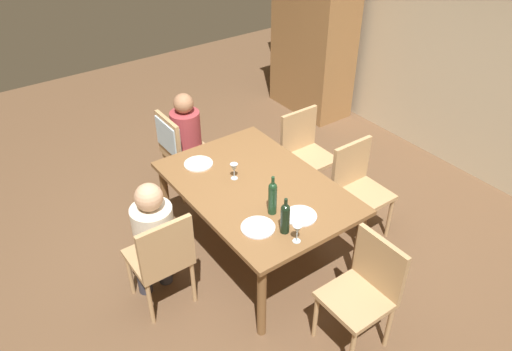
{
  "coord_description": "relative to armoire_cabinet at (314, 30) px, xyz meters",
  "views": [
    {
      "loc": [
        2.72,
        -1.96,
        3.2
      ],
      "look_at": [
        0.0,
        0.0,
        0.85
      ],
      "focal_mm": 34.41,
      "sensor_mm": 36.0,
      "label": 1
    }
  ],
  "objects": [
    {
      "name": "chair_near",
      "position": [
        2.03,
        -3.28,
        -0.56
      ],
      "size": [
        0.44,
        0.44,
        0.92
      ],
      "rotation": [
        0.0,
        0.0,
        1.57
      ],
      "color": "tan",
      "rests_on": "ground_plane"
    },
    {
      "name": "chair_right_end",
      "position": [
        3.16,
        -2.24,
        -0.56
      ],
      "size": [
        0.44,
        0.44,
        0.92
      ],
      "rotation": [
        0.0,
        0.0,
        3.14
      ],
      "color": "tan",
      "rests_on": "ground_plane"
    },
    {
      "name": "dinner_plate_guest_right",
      "position": [
        2.48,
        -2.28,
        -0.34
      ],
      "size": [
        0.26,
        0.26,
        0.01
      ],
      "primitive_type": "cylinder",
      "color": "white",
      "rests_on": "dining_table"
    },
    {
      "name": "dinner_plate_guest_left",
      "position": [
        2.4,
        -2.63,
        -0.34
      ],
      "size": [
        0.26,
        0.26,
        0.01
      ],
      "primitive_type": "cylinder",
      "color": "white",
      "rests_on": "dining_table"
    },
    {
      "name": "chair_far_left",
      "position": [
        1.48,
        -1.37,
        -0.56
      ],
      "size": [
        0.44,
        0.44,
        0.92
      ],
      "rotation": [
        0.0,
        0.0,
        -1.57
      ],
      "color": "tan",
      "rests_on": "ground_plane"
    },
    {
      "name": "wine_bottle_dark_red",
      "position": [
        2.54,
        -2.49,
        -0.21
      ],
      "size": [
        0.07,
        0.07,
        0.31
      ],
      "color": "black",
      "rests_on": "dining_table"
    },
    {
      "name": "dining_table",
      "position": [
        1.94,
        -2.32,
        -0.42
      ],
      "size": [
        1.68,
        1.15,
        0.75
      ],
      "color": "brown",
      "rests_on": "ground_plane"
    },
    {
      "name": "person_woman_host",
      "position": [
        1.91,
        -3.28,
        -0.43
      ],
      "size": [
        0.36,
        0.32,
        1.15
      ],
      "rotation": [
        0.0,
        0.0,
        1.57
      ],
      "color": "#33333D",
      "rests_on": "ground_plane"
    },
    {
      "name": "dinner_plate_host",
      "position": [
        1.38,
        -2.56,
        -0.34
      ],
      "size": [
        0.26,
        0.26,
        0.01
      ],
      "primitive_type": "cylinder",
      "color": "silver",
      "rests_on": "dining_table"
    },
    {
      "name": "chair_far_right",
      "position": [
        2.23,
        -1.37,
        -0.56
      ],
      "size": [
        0.44,
        0.44,
        0.92
      ],
      "rotation": [
        0.0,
        0.0,
        -1.57
      ],
      "color": "tan",
      "rests_on": "ground_plane"
    },
    {
      "name": "rear_room_partition",
      "position": [
        1.94,
        0.45,
        0.25
      ],
      "size": [
        6.4,
        0.12,
        2.7
      ],
      "primitive_type": "cube",
      "color": "beige",
      "rests_on": "ground_plane"
    },
    {
      "name": "armoire_cabinet",
      "position": [
        0.0,
        0.0,
        0.0
      ],
      "size": [
        1.18,
        0.62,
        2.18
      ],
      "color": "olive",
      "rests_on": "ground_plane"
    },
    {
      "name": "wine_glass_centre",
      "position": [
        2.68,
        -2.49,
        -0.24
      ],
      "size": [
        0.07,
        0.07,
        0.15
      ],
      "color": "silver",
      "rests_on": "dining_table"
    },
    {
      "name": "chair_left_end",
      "position": [
        0.72,
        -2.45,
        -0.5
      ],
      "size": [
        0.44,
        0.46,
        0.92
      ],
      "color": "tan",
      "rests_on": "ground_plane"
    },
    {
      "name": "ground_plane",
      "position": [
        1.94,
        -2.32,
        -1.1
      ],
      "size": [
        10.0,
        10.0,
        0.0
      ],
      "primitive_type": "plane",
      "color": "brown"
    },
    {
      "name": "wine_bottle_tall_green",
      "position": [
        2.31,
        -2.43,
        -0.19
      ],
      "size": [
        0.07,
        0.07,
        0.34
      ],
      "color": "#19381E",
      "rests_on": "dining_table"
    },
    {
      "name": "wine_glass_near_left",
      "position": [
        1.75,
        -2.42,
        -0.24
      ],
      "size": [
        0.07,
        0.07,
        0.15
      ],
      "color": "silver",
      "rests_on": "dining_table"
    },
    {
      "name": "person_man_bearded",
      "position": [
        0.72,
        -2.3,
        -0.45
      ],
      "size": [
        0.3,
        0.35,
        1.12
      ],
      "color": "#33333D",
      "rests_on": "ground_plane"
    }
  ]
}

